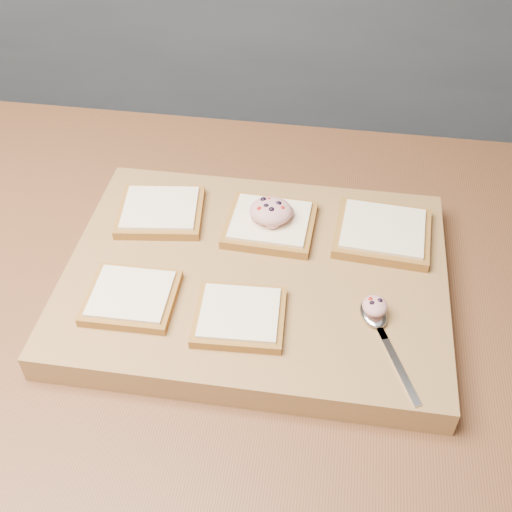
{
  "coord_description": "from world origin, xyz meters",
  "views": [
    {
      "loc": [
        0.14,
        -0.61,
        1.54
      ],
      "look_at": [
        0.05,
        -0.02,
        0.96
      ],
      "focal_mm": 45.0,
      "sensor_mm": 36.0,
      "label": 1
    }
  ],
  "objects": [
    {
      "name": "bread_far_left",
      "position": [
        -0.1,
        0.07,
        0.95
      ],
      "size": [
        0.13,
        0.12,
        0.02
      ],
      "color": "olive",
      "rests_on": "cutting_board"
    },
    {
      "name": "bread_near_left",
      "position": [
        -0.09,
        -0.1,
        0.95
      ],
      "size": [
        0.11,
        0.1,
        0.02
      ],
      "color": "olive",
      "rests_on": "cutting_board"
    },
    {
      "name": "bread_near_center",
      "position": [
        0.05,
        -0.11,
        0.95
      ],
      "size": [
        0.11,
        0.11,
        0.02
      ],
      "color": "olive",
      "rests_on": "cutting_board"
    },
    {
      "name": "tuna_salad_dollop",
      "position": [
        0.06,
        0.07,
        0.97
      ],
      "size": [
        0.06,
        0.06,
        0.03
      ],
      "color": "#DB938C",
      "rests_on": "bread_far_center"
    },
    {
      "name": "back_counter",
      "position": [
        0.0,
        1.43,
        0.47
      ],
      "size": [
        3.6,
        0.62,
        0.94
      ],
      "color": "slate",
      "rests_on": "ground"
    },
    {
      "name": "bread_far_center",
      "position": [
        0.06,
        0.07,
        0.95
      ],
      "size": [
        0.13,
        0.12,
        0.02
      ],
      "color": "olive",
      "rests_on": "cutting_board"
    },
    {
      "name": "island_counter",
      "position": [
        0.0,
        0.0,
        0.45
      ],
      "size": [
        2.0,
        0.8,
        0.9
      ],
      "color": "slate",
      "rests_on": "ground"
    },
    {
      "name": "bread_far_right",
      "position": [
        0.22,
        0.07,
        0.95
      ],
      "size": [
        0.14,
        0.13,
        0.02
      ],
      "color": "olive",
      "rests_on": "cutting_board"
    },
    {
      "name": "cutting_board",
      "position": [
        0.05,
        -0.02,
        0.92
      ],
      "size": [
        0.5,
        0.38,
        0.04
      ],
      "primitive_type": "cube",
      "color": "#9D7143",
      "rests_on": "island_counter"
    },
    {
      "name": "spoon_salad",
      "position": [
        0.21,
        -0.08,
        0.96
      ],
      "size": [
        0.03,
        0.03,
        0.02
      ],
      "color": "#DB938C",
      "rests_on": "spoon"
    },
    {
      "name": "spoon",
      "position": [
        0.21,
        -0.09,
        0.94
      ],
      "size": [
        0.08,
        0.15,
        0.01
      ],
      "color": "silver",
      "rests_on": "cutting_board"
    }
  ]
}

